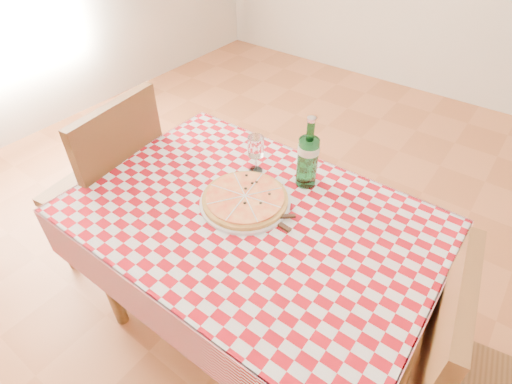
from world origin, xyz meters
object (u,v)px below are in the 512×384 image
water_bottle (308,152)px  wine_glass (256,154)px  pizza_plate (245,198)px  chair_far (114,182)px  dining_table (251,234)px

water_bottle → wine_glass: size_ratio=1.81×
pizza_plate → chair_far: bearing=-172.2°
chair_far → water_bottle: 0.95m
chair_far → wine_glass: (0.62, 0.28, 0.26)m
pizza_plate → water_bottle: 0.29m
pizza_plate → wine_glass: 0.21m
dining_table → wine_glass: (-0.14, 0.22, 0.18)m
dining_table → pizza_plate: (-0.06, 0.04, 0.12)m
pizza_plate → wine_glass: size_ratio=2.09×
chair_far → water_bottle: (0.82, 0.33, 0.33)m
dining_table → chair_far: 0.77m
chair_far → water_bottle: water_bottle is taller
dining_table → water_bottle: water_bottle is taller
chair_far → wine_glass: size_ratio=6.23×
dining_table → chair_far: bearing=-175.9°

